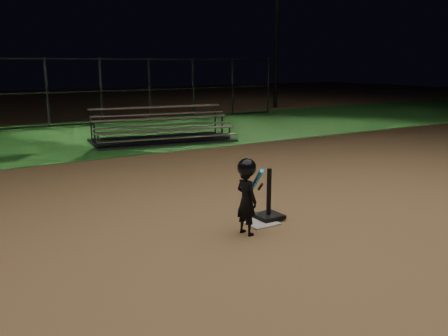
{
  "coord_description": "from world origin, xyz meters",
  "views": [
    {
      "loc": [
        -4.1,
        -5.52,
        2.3
      ],
      "look_at": [
        0.0,
        1.0,
        0.65
      ],
      "focal_mm": 39.33,
      "sensor_mm": 36.0,
      "label": 1
    }
  ],
  "objects_px": {
    "batting_tee": "(269,209)",
    "bleacher_right": "(162,135)",
    "child_batter": "(247,194)",
    "light_pole_right": "(278,9)",
    "home_plate": "(260,223)"
  },
  "relations": [
    {
      "from": "home_plate",
      "to": "batting_tee",
      "type": "distance_m",
      "value": 0.27
    },
    {
      "from": "home_plate",
      "to": "bleacher_right",
      "type": "relative_size",
      "value": 0.1
    },
    {
      "from": "batting_tee",
      "to": "child_batter",
      "type": "height_order",
      "value": "child_batter"
    },
    {
      "from": "home_plate",
      "to": "bleacher_right",
      "type": "xyz_separation_m",
      "value": [
        2.06,
        7.75,
        0.2
      ]
    },
    {
      "from": "home_plate",
      "to": "child_batter",
      "type": "height_order",
      "value": "child_batter"
    },
    {
      "from": "bleacher_right",
      "to": "light_pole_right",
      "type": "distance_m",
      "value": 13.15
    },
    {
      "from": "light_pole_right",
      "to": "home_plate",
      "type": "bearing_deg",
      "value": -128.77
    },
    {
      "from": "home_plate",
      "to": "batting_tee",
      "type": "xyz_separation_m",
      "value": [
        0.21,
        0.08,
        0.15
      ]
    },
    {
      "from": "batting_tee",
      "to": "child_batter",
      "type": "bearing_deg",
      "value": -151.73
    },
    {
      "from": "batting_tee",
      "to": "light_pole_right",
      "type": "xyz_separation_m",
      "value": [
        11.79,
        14.86,
        4.78
      ]
    },
    {
      "from": "child_batter",
      "to": "bleacher_right",
      "type": "bearing_deg",
      "value": -26.17
    },
    {
      "from": "batting_tee",
      "to": "bleacher_right",
      "type": "xyz_separation_m",
      "value": [
        1.85,
        7.66,
        0.05
      ]
    },
    {
      "from": "batting_tee",
      "to": "bleacher_right",
      "type": "distance_m",
      "value": 7.88
    },
    {
      "from": "child_batter",
      "to": "light_pole_right",
      "type": "distance_m",
      "value": 20.12
    },
    {
      "from": "home_plate",
      "to": "batting_tee",
      "type": "relative_size",
      "value": 0.59
    }
  ]
}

